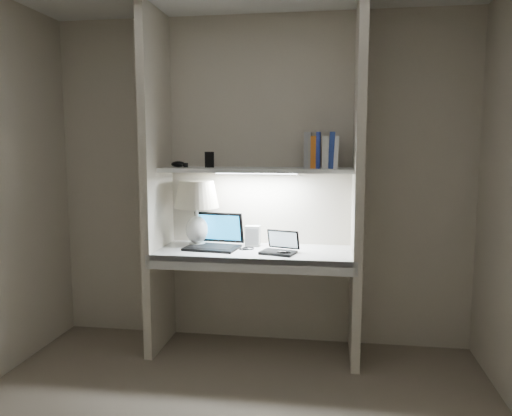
% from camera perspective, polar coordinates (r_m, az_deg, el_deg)
% --- Properties ---
extents(back_wall, '(3.20, 0.01, 2.50)m').
position_cam_1_polar(back_wall, '(3.85, 0.44, 3.02)').
color(back_wall, beige).
rests_on(back_wall, floor).
extents(alcove_panel_left, '(0.06, 0.55, 2.50)m').
position_cam_1_polar(alcove_panel_left, '(3.76, -11.26, 2.78)').
color(alcove_panel_left, beige).
rests_on(alcove_panel_left, floor).
extents(alcove_panel_right, '(0.06, 0.55, 2.50)m').
position_cam_1_polar(alcove_panel_right, '(3.54, 11.57, 2.51)').
color(alcove_panel_right, beige).
rests_on(alcove_panel_right, floor).
extents(desk, '(1.40, 0.55, 0.04)m').
position_cam_1_polar(desk, '(3.65, -0.18, -5.14)').
color(desk, white).
rests_on(desk, alcove_panel_left).
extents(desk_apron, '(1.46, 0.03, 0.10)m').
position_cam_1_polar(desk_apron, '(3.41, -0.86, -6.55)').
color(desk_apron, silver).
rests_on(desk_apron, desk).
extents(shelf, '(1.40, 0.36, 0.03)m').
position_cam_1_polar(shelf, '(3.67, 0.04, 4.38)').
color(shelf, silver).
rests_on(shelf, back_wall).
extents(strip_light, '(0.60, 0.04, 0.02)m').
position_cam_1_polar(strip_light, '(3.67, 0.04, 4.03)').
color(strip_light, white).
rests_on(strip_light, shelf).
extents(table_lamp, '(0.34, 0.34, 0.50)m').
position_cam_1_polar(table_lamp, '(3.78, -6.80, 0.68)').
color(table_lamp, white).
rests_on(table_lamp, desk).
extents(laptop_main, '(0.42, 0.37, 0.25)m').
position_cam_1_polar(laptop_main, '(3.75, -4.74, -3.64)').
color(laptop_main, black).
rests_on(laptop_main, desk).
extents(laptop_netbook, '(0.28, 0.26, 0.16)m').
position_cam_1_polar(laptop_netbook, '(3.56, 2.76, -4.54)').
color(laptop_netbook, black).
rests_on(laptop_netbook, desk).
extents(speaker, '(0.11, 0.08, 0.16)m').
position_cam_1_polar(speaker, '(3.78, -0.37, -3.21)').
color(speaker, silver).
rests_on(speaker, desk).
extents(mouse, '(0.11, 0.07, 0.04)m').
position_cam_1_polar(mouse, '(3.48, 3.17, -5.12)').
color(mouse, black).
rests_on(mouse, desk).
extents(cable_coil, '(0.11, 0.11, 0.01)m').
position_cam_1_polar(cable_coil, '(3.68, -0.90, -4.63)').
color(cable_coil, black).
rests_on(cable_coil, desk).
extents(sticky_note, '(0.09, 0.09, 0.00)m').
position_cam_1_polar(sticky_note, '(3.69, -8.01, -4.74)').
color(sticky_note, gold).
rests_on(sticky_note, desk).
extents(book_row, '(0.25, 0.17, 0.26)m').
position_cam_1_polar(book_row, '(3.64, 7.45, 6.46)').
color(book_row, white).
rests_on(book_row, shelf).
extents(shelf_box, '(0.08, 0.06, 0.12)m').
position_cam_1_polar(shelf_box, '(3.75, -5.34, 5.53)').
color(shelf_box, black).
rests_on(shelf_box, shelf).
extents(shelf_gadget, '(0.11, 0.08, 0.05)m').
position_cam_1_polar(shelf_gadget, '(3.79, -8.88, 4.97)').
color(shelf_gadget, black).
rests_on(shelf_gadget, shelf).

